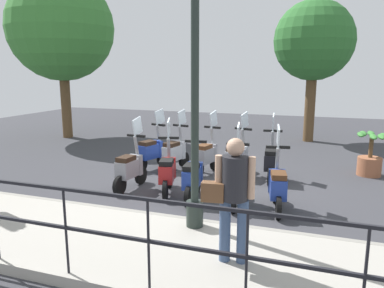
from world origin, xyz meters
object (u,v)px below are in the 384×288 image
(tree_large, at_px, (61,28))
(scooter_far_3, at_px, (175,152))
(tree_distant, at_px, (314,41))
(scooter_near_3, at_px, (167,171))
(scooter_near_2, at_px, (193,176))
(lamp_post_near, at_px, (195,92))
(scooter_far_1, at_px, (237,157))
(potted_palm, at_px, (370,158))
(scooter_near_0, at_px, (277,185))
(pedestrian_with_bag, at_px, (233,191))
(scooter_near_4, at_px, (130,168))
(scooter_far_2, at_px, (207,155))
(scooter_far_0, at_px, (271,160))
(scooter_near_1, at_px, (236,181))
(scooter_far_4, at_px, (152,151))

(tree_large, bearing_deg, scooter_far_3, -119.04)
(tree_distant, distance_m, scooter_near_3, 8.10)
(tree_distant, distance_m, scooter_near_2, 8.10)
(lamp_post_near, height_order, scooter_near_3, lamp_post_near)
(tree_large, relative_size, scooter_far_1, 3.85)
(tree_distant, height_order, potted_palm, tree_distant)
(tree_large, xyz_separation_m, scooter_near_2, (-5.08, -6.82, -3.52))
(lamp_post_near, distance_m, scooter_near_0, 2.53)
(pedestrian_with_bag, bearing_deg, scooter_near_4, 40.53)
(pedestrian_with_bag, bearing_deg, scooter_far_2, 13.73)
(tree_distant, xyz_separation_m, scooter_near_4, (-7.08, 3.39, -3.01))
(scooter_near_0, xyz_separation_m, scooter_far_1, (1.96, 1.17, 0.00))
(scooter_far_3, bearing_deg, potted_palm, -63.67)
(scooter_near_2, bearing_deg, scooter_far_0, -41.30)
(potted_palm, relative_size, scooter_near_4, 0.69)
(potted_palm, height_order, scooter_near_1, scooter_near_1)
(scooter_near_4, bearing_deg, tree_distant, -20.76)
(scooter_near_0, height_order, scooter_far_1, same)
(pedestrian_with_bag, distance_m, tree_distant, 9.97)
(scooter_far_2, relative_size, scooter_far_3, 1.00)
(scooter_near_3, distance_m, scooter_far_1, 2.05)
(pedestrian_with_bag, relative_size, scooter_near_0, 1.03)
(pedestrian_with_bag, relative_size, scooter_far_0, 1.03)
(scooter_near_1, bearing_deg, pedestrian_with_bag, -176.09)
(tree_large, bearing_deg, lamp_post_near, -131.79)
(scooter_far_1, height_order, scooter_far_3, same)
(tree_distant, relative_size, potted_palm, 4.63)
(potted_palm, distance_m, scooter_near_4, 5.75)
(scooter_far_0, height_order, scooter_far_2, same)
(scooter_near_4, relative_size, scooter_far_3, 1.00)
(tree_large, xyz_separation_m, scooter_far_0, (-3.23, -8.10, -3.52))
(scooter_far_1, bearing_deg, scooter_near_4, 147.19)
(scooter_near_1, distance_m, scooter_far_3, 2.79)
(pedestrian_with_bag, height_order, scooter_near_1, pedestrian_with_bag)
(lamp_post_near, bearing_deg, scooter_near_2, 20.10)
(scooter_far_0, distance_m, scooter_far_1, 0.82)
(scooter_near_2, xyz_separation_m, scooter_far_4, (1.89, 1.78, 0.00))
(scooter_near_3, height_order, scooter_near_4, same)
(scooter_near_2, distance_m, scooter_near_3, 0.65)
(scooter_far_2, bearing_deg, scooter_near_3, -178.82)
(scooter_near_1, height_order, scooter_far_4, same)
(scooter_near_1, bearing_deg, scooter_near_0, -99.85)
(pedestrian_with_bag, distance_m, scooter_far_3, 5.03)
(scooter_near_4, height_order, scooter_far_1, same)
(scooter_far_0, bearing_deg, scooter_far_3, 83.49)
(scooter_near_0, height_order, scooter_far_2, same)
(lamp_post_near, bearing_deg, scooter_far_1, 1.42)
(pedestrian_with_bag, xyz_separation_m, scooter_near_2, (2.39, 1.34, -0.60))
(tree_large, distance_m, scooter_near_4, 8.04)
(tree_large, relative_size, scooter_near_0, 3.85)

